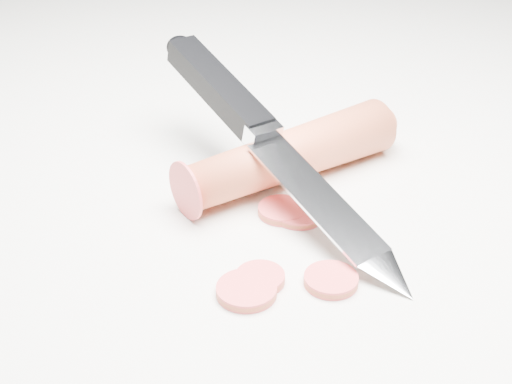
# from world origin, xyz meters

# --- Properties ---
(ground) EXTENTS (2.40, 2.40, 0.00)m
(ground) POSITION_xyz_m (0.00, 0.00, 0.00)
(ground) COLOR silver
(ground) RESTS_ON ground
(carrot) EXTENTS (0.16, 0.15, 0.04)m
(carrot) POSITION_xyz_m (-0.02, 0.03, 0.02)
(carrot) COLOR #CE502E
(carrot) RESTS_ON ground
(carrot_slice_0) EXTENTS (0.03, 0.03, 0.01)m
(carrot_slice_0) POSITION_xyz_m (-0.02, -0.02, 0.00)
(carrot_slice_0) COLOR #E03A3C
(carrot_slice_0) RESTS_ON ground
(carrot_slice_1) EXTENTS (0.03, 0.03, 0.01)m
(carrot_slice_1) POSITION_xyz_m (-0.03, -0.10, 0.00)
(carrot_slice_1) COLOR #E03A3C
(carrot_slice_1) RESTS_ON ground
(carrot_slice_2) EXTENTS (0.04, 0.04, 0.01)m
(carrot_slice_2) POSITION_xyz_m (-0.04, -0.11, 0.00)
(carrot_slice_2) COLOR #E03A3C
(carrot_slice_2) RESTS_ON ground
(carrot_slice_3) EXTENTS (0.03, 0.03, 0.01)m
(carrot_slice_3) POSITION_xyz_m (0.01, -0.10, 0.00)
(carrot_slice_3) COLOR #E03A3C
(carrot_slice_3) RESTS_ON ground
(carrot_slice_4) EXTENTS (0.03, 0.03, 0.01)m
(carrot_slice_4) POSITION_xyz_m (-0.09, -0.01, 0.00)
(carrot_slice_4) COLOR #E03A3C
(carrot_slice_4) RESTS_ON ground
(carrot_slice_5) EXTENTS (0.04, 0.04, 0.01)m
(carrot_slice_5) POSITION_xyz_m (-0.01, -0.02, 0.00)
(carrot_slice_5) COLOR #E03A3C
(carrot_slice_5) RESTS_ON ground
(kitchen_knife) EXTENTS (0.21, 0.24, 0.09)m
(kitchen_knife) POSITION_xyz_m (-0.03, 0.00, 0.04)
(kitchen_knife) COLOR silver
(kitchen_knife) RESTS_ON ground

